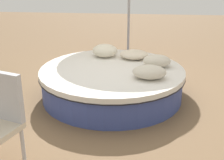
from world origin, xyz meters
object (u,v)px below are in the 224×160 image
object	(u,v)px
throw_pillow_2	(134,54)
throw_pillow_3	(105,51)
round_bed	(112,82)
throw_pillow_0	(149,72)
throw_pillow_1	(157,61)

from	to	relation	value
throw_pillow_2	throw_pillow_3	size ratio (longest dim) A/B	1.13
round_bed	throw_pillow_0	distance (m)	0.72
throw_pillow_3	throw_pillow_1	bearing A→B (deg)	152.88
throw_pillow_1	throw_pillow_2	bearing A→B (deg)	-47.46
throw_pillow_2	throw_pillow_0	bearing A→B (deg)	104.51
throw_pillow_0	throw_pillow_2	world-z (taller)	throw_pillow_0
throw_pillow_2	throw_pillow_3	distance (m)	0.50
throw_pillow_1	round_bed	bearing A→B (deg)	13.94
throw_pillow_0	throw_pillow_1	bearing A→B (deg)	-103.29
throw_pillow_1	throw_pillow_2	world-z (taller)	throw_pillow_1
throw_pillow_0	throw_pillow_3	world-z (taller)	throw_pillow_3
throw_pillow_1	throw_pillow_3	size ratio (longest dim) A/B	1.01
round_bed	throw_pillow_2	world-z (taller)	throw_pillow_2
throw_pillow_1	throw_pillow_3	world-z (taller)	throw_pillow_3
round_bed	throw_pillow_1	distance (m)	0.76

